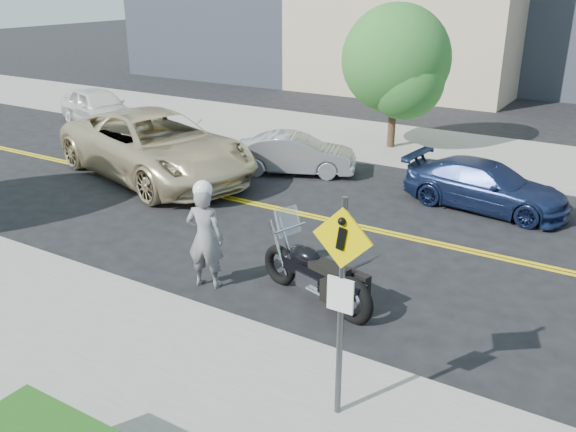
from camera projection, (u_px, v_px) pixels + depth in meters
The scene contains 11 objects.
ground_plane at pixel (303, 214), 15.13m from camera, with size 120.00×120.00×0.00m, color black.
sidewalk_near at pixel (52, 363), 9.15m from camera, with size 60.00×5.00×0.15m, color #9E9B91.
sidewalk_far at pixel (412, 145), 21.05m from camera, with size 60.00×5.00×0.15m, color #9E9B91.
pedestrian_sign at pixel (341, 290), 7.36m from camera, with size 0.78×0.08×3.00m.
motorcyclist at pixel (205, 235), 11.26m from camera, with size 0.82×0.65×2.10m.
motorcycle at pixel (316, 261), 10.81m from camera, with size 2.60×0.79×1.58m, color black, non-canonical shape.
suv at pixel (156, 146), 17.62m from camera, with size 3.16×6.85×1.90m, color beige.
parked_car_white at pixel (99, 107), 23.93m from camera, with size 1.74×4.33×1.48m, color white.
parked_car_silver at pixel (295, 154), 18.12m from camera, with size 1.25×3.59×1.18m, color #A4A5AC.
parked_car_blue at pixel (486, 186), 15.33m from camera, with size 1.67×4.12×1.20m, color navy.
tree_far_a at pixel (396, 59), 19.59m from camera, with size 3.51×3.51×4.80m.
Camera 1 is at (7.07, -12.21, 5.47)m, focal length 38.00 mm.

